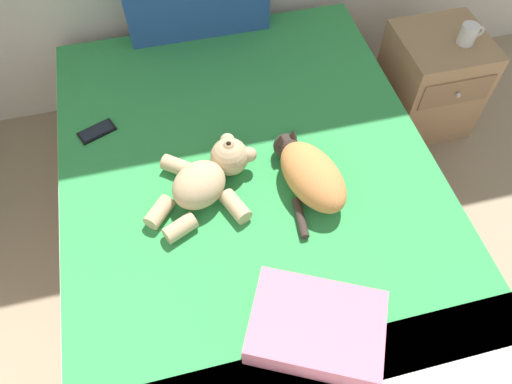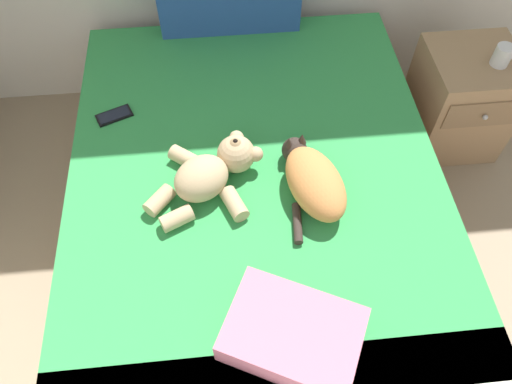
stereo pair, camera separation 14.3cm
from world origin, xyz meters
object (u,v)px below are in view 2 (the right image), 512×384
at_px(mug, 503,55).
at_px(throw_pillow, 293,334).
at_px(cat, 313,180).
at_px(nightstand, 460,101).
at_px(cell_phone, 114,115).
at_px(teddy_bear, 212,172).
at_px(bed, 256,209).

bearing_deg(mug, throw_pillow, -134.09).
distance_m(cat, mug, 1.12).
xyz_separation_m(cat, nightstand, (0.88, 0.63, -0.30)).
distance_m(cell_phone, throw_pillow, 1.19).
distance_m(teddy_bear, nightstand, 1.40).
xyz_separation_m(nightstand, mug, (0.07, -0.04, 0.31)).
distance_m(bed, cell_phone, 0.72).
relative_size(cell_phone, throw_pillow, 0.41).
xyz_separation_m(cell_phone, throw_pillow, (0.62, -1.02, 0.05)).
distance_m(cat, cell_phone, 0.90).
bearing_deg(teddy_bear, cell_phone, 135.69).
distance_m(bed, teddy_bear, 0.36).
bearing_deg(cell_phone, teddy_bear, -44.31).
bearing_deg(bed, cat, -26.26).
height_order(bed, cat, cat).
height_order(cat, nightstand, cat).
bearing_deg(teddy_bear, mug, 21.09).
xyz_separation_m(teddy_bear, throw_pillow, (0.22, -0.63, -0.01)).
xyz_separation_m(teddy_bear, nightstand, (1.25, 0.55, -0.29)).
height_order(nightstand, mug, mug).
relative_size(teddy_bear, throw_pillow, 1.15).
relative_size(cat, throw_pillow, 1.10).
bearing_deg(nightstand, throw_pillow, -131.07).
distance_m(teddy_bear, cell_phone, 0.56).
height_order(throw_pillow, nightstand, throw_pillow).
bearing_deg(mug, cell_phone, -176.06).
distance_m(cat, throw_pillow, 0.58).
relative_size(bed, mug, 16.72).
xyz_separation_m(cat, mug, (0.95, 0.58, 0.01)).
bearing_deg(bed, throw_pillow, -85.83).
distance_m(bed, mug, 1.29).
bearing_deg(nightstand, cat, -144.44).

